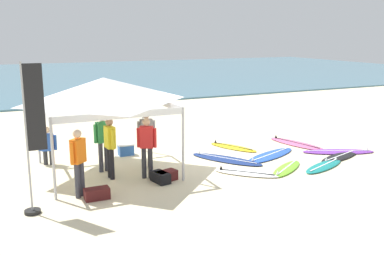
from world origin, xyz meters
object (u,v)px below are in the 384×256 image
(surfboard_white, at_px, (246,173))
(person_grey, at_px, (146,135))
(surfboard_lime, at_px, (286,169))
(person_blue, at_px, (48,144))
(person_yellow, at_px, (110,144))
(canopy_tent, at_px, (104,90))
(banner_flag, at_px, (33,145))
(gear_bag_near_tent, at_px, (166,176))
(gear_bag_on_sand, at_px, (97,194))
(surfboard_yellow, at_px, (233,147))
(cooler_box, at_px, (126,149))
(surfboard_black, at_px, (340,157))
(gear_bag_by_pole, at_px, (160,177))
(surfboard_teal, at_px, (324,166))
(surfboard_navy, at_px, (226,159))
(surfboard_blue, at_px, (270,155))
(surfboard_purple, at_px, (338,152))
(person_orange, at_px, (78,158))
(surfboard_pink, at_px, (296,144))
(person_red, at_px, (147,144))
(person_green, at_px, (103,139))

(surfboard_white, distance_m, person_grey, 3.15)
(person_grey, bearing_deg, surfboard_lime, -28.33)
(person_blue, bearing_deg, person_yellow, -56.00)
(canopy_tent, distance_m, banner_flag, 3.29)
(gear_bag_near_tent, xyz_separation_m, gear_bag_on_sand, (-2.04, -0.56, 0.00))
(person_blue, xyz_separation_m, banner_flag, (-0.71, -3.74, 0.92))
(surfboard_yellow, height_order, cooler_box, cooler_box)
(banner_flag, bearing_deg, gear_bag_on_sand, 9.92)
(surfboard_black, height_order, gear_bag_by_pole, gear_bag_by_pole)
(gear_bag_by_pole, bearing_deg, surfboard_teal, -8.96)
(surfboard_black, relative_size, surfboard_lime, 1.17)
(surfboard_navy, relative_size, gear_bag_by_pole, 4.11)
(surfboard_blue, bearing_deg, cooler_box, 153.34)
(surfboard_purple, xyz_separation_m, gear_bag_near_tent, (-6.38, -0.24, 0.10))
(person_blue, bearing_deg, person_grey, -29.99)
(surfboard_yellow, distance_m, person_yellow, 5.04)
(person_orange, height_order, cooler_box, person_orange)
(surfboard_purple, distance_m, cooler_box, 7.19)
(surfboard_pink, height_order, surfboard_white, same)
(surfboard_pink, relative_size, person_blue, 2.05)
(gear_bag_near_tent, bearing_deg, surfboard_yellow, 33.48)
(surfboard_navy, bearing_deg, person_orange, -165.40)
(person_red, xyz_separation_m, gear_bag_by_pole, (0.20, -0.49, -0.85))
(canopy_tent, height_order, surfboard_purple, canopy_tent)
(person_grey, bearing_deg, surfboard_black, -15.37)
(surfboard_purple, xyz_separation_m, person_yellow, (-7.70, 0.60, 0.95))
(gear_bag_near_tent, height_order, gear_bag_by_pole, same)
(surfboard_purple, height_order, cooler_box, cooler_box)
(person_red, distance_m, gear_bag_on_sand, 2.10)
(surfboard_navy, relative_size, person_orange, 1.44)
(surfboard_pink, relative_size, person_orange, 1.44)
(canopy_tent, distance_m, gear_bag_on_sand, 3.17)
(person_grey, relative_size, gear_bag_on_sand, 2.85)
(banner_flag, relative_size, gear_bag_by_pole, 5.67)
(person_red, height_order, gear_bag_by_pole, person_red)
(surfboard_pink, relative_size, gear_bag_on_sand, 4.09)
(surfboard_lime, relative_size, person_yellow, 1.06)
(surfboard_yellow, height_order, person_blue, person_blue)
(surfboard_white, distance_m, cooler_box, 4.28)
(surfboard_blue, relative_size, person_green, 1.48)
(person_yellow, bearing_deg, surfboard_purple, -4.48)
(surfboard_purple, bearing_deg, gear_bag_near_tent, -177.87)
(surfboard_black, distance_m, person_grey, 6.33)
(surfboard_lime, xyz_separation_m, person_red, (-4.00, 1.01, 0.95))
(canopy_tent, distance_m, gear_bag_by_pole, 2.95)
(canopy_tent, distance_m, person_blue, 2.67)
(surfboard_black, bearing_deg, gear_bag_near_tent, 177.52)
(surfboard_white, xyz_separation_m, surfboard_yellow, (1.12, 2.71, -0.00))
(surfboard_pink, xyz_separation_m, surfboard_yellow, (-2.35, 0.53, 0.00))
(person_grey, relative_size, gear_bag_near_tent, 2.85)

